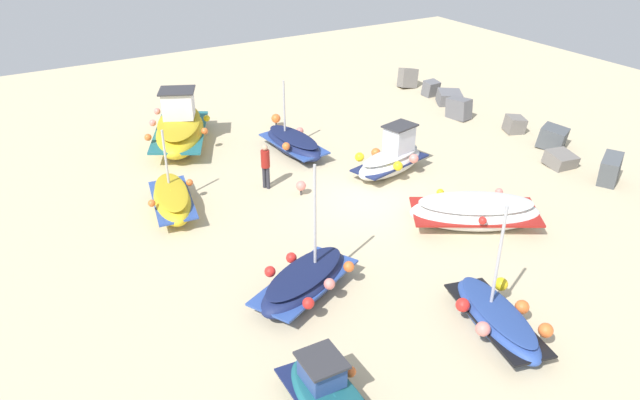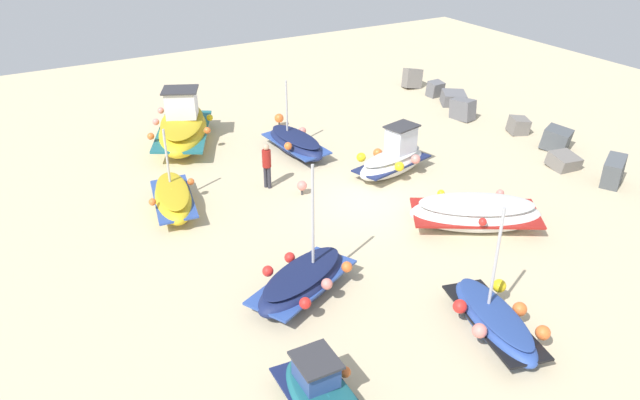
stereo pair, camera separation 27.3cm
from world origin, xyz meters
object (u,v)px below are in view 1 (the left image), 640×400
object	(u,v)px
fishing_boat_5	(497,318)
fishing_boat_2	(305,281)
fishing_boat_1	(475,212)
person_walking	(266,163)
fishing_boat_4	(180,128)
fishing_boat_7	(392,158)
mooring_buoy_0	(301,186)
mooring_buoy_1	(276,119)
fishing_boat_0	(293,143)
fishing_boat_3	(172,199)

from	to	relation	value
fishing_boat_5	fishing_boat_2	bearing A→B (deg)	-124.98
fishing_boat_1	fishing_boat_5	distance (m)	5.21
fishing_boat_2	person_walking	xyz separation A→B (m)	(-6.29, 1.97, 0.54)
fishing_boat_2	fishing_boat_4	xyz separation A→B (m)	(-11.75, 0.69, 0.30)
fishing_boat_1	fishing_boat_2	xyz separation A→B (m)	(0.40, -6.56, -0.05)
fishing_boat_7	mooring_buoy_0	size ratio (longest dim) A/B	6.41
person_walking	mooring_buoy_1	bearing A→B (deg)	-149.46
fishing_boat_0	mooring_buoy_0	size ratio (longest dim) A/B	6.65
fishing_boat_2	fishing_boat_0	bearing A→B (deg)	-141.59
mooring_buoy_0	mooring_buoy_1	bearing A→B (deg)	160.14
fishing_boat_0	fishing_boat_3	bearing A→B (deg)	-74.40
fishing_boat_4	mooring_buoy_0	xyz separation A→B (m)	(6.60, 2.09, -0.39)
fishing_boat_2	fishing_boat_5	distance (m)	5.02
fishing_boat_5	mooring_buoy_1	size ratio (longest dim) A/B	5.93
fishing_boat_0	fishing_boat_3	world-z (taller)	fishing_boat_0
fishing_boat_7	fishing_boat_0	bearing A→B (deg)	110.47
fishing_boat_1	fishing_boat_2	bearing A→B (deg)	-145.09
mooring_buoy_0	mooring_buoy_1	world-z (taller)	mooring_buoy_1
fishing_boat_4	fishing_boat_7	bearing A→B (deg)	-113.65
fishing_boat_3	person_walking	bearing A→B (deg)	100.12
fishing_boat_0	person_walking	distance (m)	3.28
fishing_boat_1	mooring_buoy_0	bearing A→B (deg)	159.96
fishing_boat_1	fishing_boat_4	size ratio (longest dim) A/B	0.84
fishing_boat_0	fishing_boat_7	size ratio (longest dim) A/B	1.04
fishing_boat_3	fishing_boat_2	bearing A→B (deg)	24.73
fishing_boat_1	fishing_boat_5	world-z (taller)	fishing_boat_5
fishing_boat_3	fishing_boat_7	xyz separation A→B (m)	(1.41, 8.15, 0.16)
fishing_boat_2	person_walking	distance (m)	6.61
fishing_boat_1	mooring_buoy_0	world-z (taller)	fishing_boat_1
fishing_boat_7	person_walking	xyz separation A→B (m)	(-1.34, -4.65, 0.37)
fishing_boat_0	person_walking	world-z (taller)	fishing_boat_0
fishing_boat_4	fishing_boat_3	bearing A→B (deg)	-177.08
fishing_boat_1	fishing_boat_2	world-z (taller)	fishing_boat_2
mooring_buoy_1	fishing_boat_2	bearing A→B (deg)	-23.79
fishing_boat_1	fishing_boat_7	size ratio (longest dim) A/B	1.29
fishing_boat_0	fishing_boat_7	xyz separation A→B (m)	(3.56, 2.31, 0.17)
fishing_boat_0	fishing_boat_4	size ratio (longest dim) A/B	0.68
fishing_boat_2	fishing_boat_7	world-z (taller)	fishing_boat_2
fishing_boat_3	mooring_buoy_1	size ratio (longest dim) A/B	5.94
fishing_boat_4	fishing_boat_7	size ratio (longest dim) A/B	1.53
fishing_boat_0	fishing_boat_5	distance (m)	12.27
fishing_boat_4	person_walking	distance (m)	5.62
fishing_boat_2	fishing_boat_3	bearing A→B (deg)	-101.23
fishing_boat_2	mooring_buoy_1	xyz separation A→B (m)	(-11.57, 5.10, -0.06)
fishing_boat_2	mooring_buoy_1	size ratio (longest dim) A/B	6.25
mooring_buoy_0	fishing_boat_3	bearing A→B (deg)	-105.74
fishing_boat_0	person_walking	size ratio (longest dim) A/B	2.13
mooring_buoy_0	fishing_boat_0	bearing A→B (deg)	155.41
fishing_boat_5	mooring_buoy_1	world-z (taller)	fishing_boat_5
person_walking	fishing_boat_3	bearing A→B (deg)	-29.99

